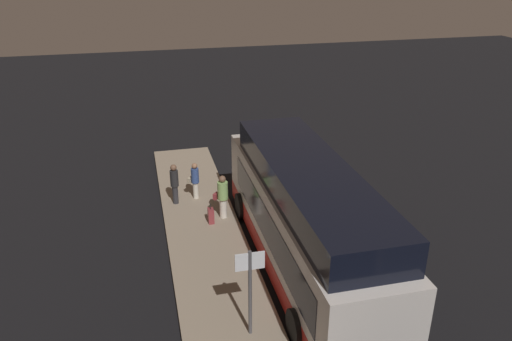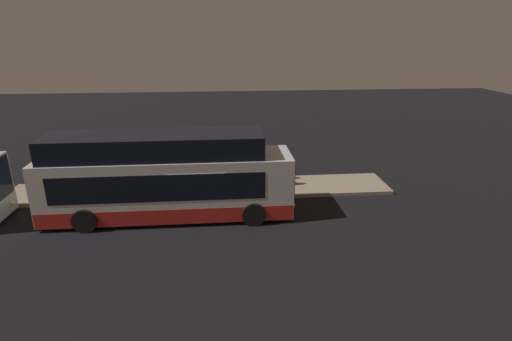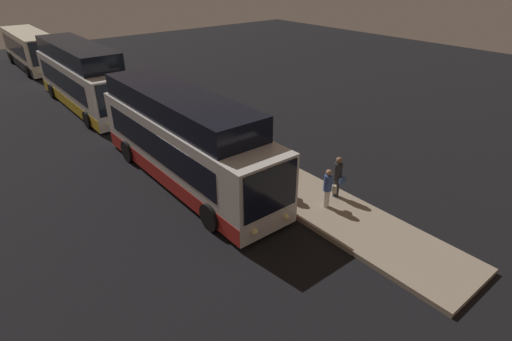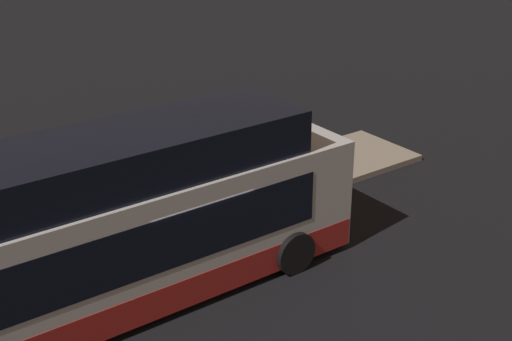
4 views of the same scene
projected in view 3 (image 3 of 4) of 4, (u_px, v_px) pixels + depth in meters
The scene contains 10 objects.
ground at pixel (203, 192), 16.81m from camera, with size 80.00×80.00×0.00m, color black.
platform at pixel (258, 169), 18.44m from camera, with size 20.00×2.82×0.19m.
bus_lead at pixel (184, 143), 17.04m from camera, with size 11.19×2.87×3.89m.
bus_second at pixel (83, 80), 25.95m from camera, with size 11.55×2.87×4.02m.
bus_third at pixel (31, 50), 35.80m from camera, with size 10.51×2.85×3.10m.
passenger_boarding at pixel (328, 187), 15.07m from camera, with size 0.56×0.57×1.60m.
passenger_waiting at pixel (278, 173), 15.88m from camera, with size 0.63×0.66×1.79m.
passenger_with_bags at pixel (338, 175), 15.70m from camera, with size 0.52×0.35×1.74m.
suitcase at pixel (282, 180), 16.70m from camera, with size 0.36×0.22×0.82m.
sign_post at pixel (198, 110), 20.29m from camera, with size 0.10×0.79×2.65m.
Camera 3 is at (12.63, -7.38, 8.62)m, focal length 28.00 mm.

